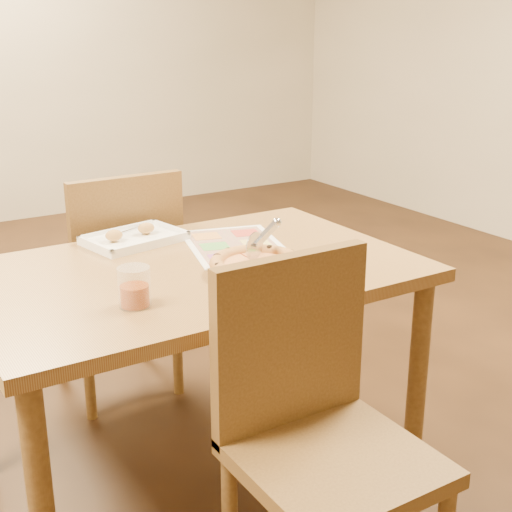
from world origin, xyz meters
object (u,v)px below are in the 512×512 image
plate (256,270)px  pizza_cutter (262,238)px  dining_table (194,293)px  chair_near (312,400)px  glass_tumbler (134,289)px  menu (235,245)px  pizza (257,264)px  chair_far (120,260)px  appetizer_tray (134,238)px

plate → pizza_cutter: size_ratio=1.67×
dining_table → chair_near: size_ratio=2.77×
glass_tumbler → menu: bearing=32.8°
glass_tumbler → pizza_cutter: bearing=11.4°
dining_table → pizza_cutter: 0.27m
pizza → menu: (0.08, 0.26, -0.02)m
pizza → menu: bearing=73.1°
pizza → glass_tumbler: 0.40m
dining_table → pizza: 0.23m
plate → pizza: size_ratio=0.94×
pizza_cutter → menu: size_ratio=0.38×
dining_table → pizza: pizza is taller
plate → pizza_cutter: bearing=39.2°
plate → pizza_cutter: 0.10m
dining_table → chair_far: bearing=90.0°
dining_table → glass_tumbler: 0.36m
dining_table → chair_far: size_ratio=2.77×
pizza_cutter → appetizer_tray: size_ratio=0.46×
appetizer_tray → plate: bearing=-68.0°
appetizer_tray → chair_near: bearing=-86.6°
chair_near → chair_far: 1.20m
chair_near → chair_far: bearing=90.0°
pizza → plate: bearing=87.0°
chair_near → menu: (0.21, 0.71, 0.16)m
pizza_cutter → appetizer_tray: pizza_cutter is taller
dining_table → chair_near: 0.61m
dining_table → menu: (0.21, 0.11, 0.09)m
chair_near → pizza_cutter: 0.58m
dining_table → chair_far: (-0.00, 0.60, -0.07)m
chair_near → chair_far: (-0.00, 1.20, 0.00)m
plate → glass_tumbler: bearing=-172.2°
glass_tumbler → menu: 0.57m
pizza_cutter → appetizer_tray: 0.49m
appetizer_tray → chair_far: bearing=79.1°
chair_far → glass_tumbler: 0.86m
chair_far → pizza_cutter: chair_far is taller
pizza_cutter → chair_far: bearing=80.0°
glass_tumbler → chair_far: bearing=71.6°
glass_tumbler → appetizer_tray: bearing=67.7°
pizza_cutter → glass_tumbler: size_ratio=1.48×
chair_near → chair_far: same height
pizza_cutter → chair_near: bearing=-133.1°
chair_far → menu: chair_far is taller
pizza → chair_far: bearing=99.9°
chair_near → pizza_cutter: size_ratio=3.03×
chair_far → menu: size_ratio=1.14×
pizza → glass_tumbler: size_ratio=2.65×
appetizer_tray → glass_tumbler: (-0.21, -0.52, 0.03)m
dining_table → pizza_cutter: size_ratio=8.38×
dining_table → appetizer_tray: size_ratio=3.83×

